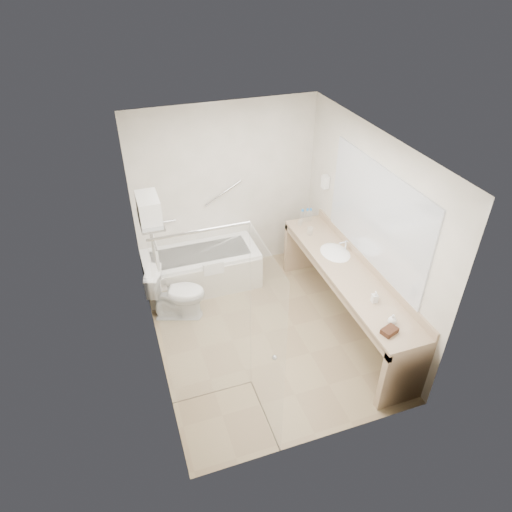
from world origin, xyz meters
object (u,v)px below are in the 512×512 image
object	(u,v)px
toilet	(177,293)
amenity_basket	(389,331)
bathtub	(202,269)
water_bottle_left	(302,216)
vanity_counter	(346,284)

from	to	relation	value
toilet	amenity_basket	world-z (taller)	amenity_basket
bathtub	water_bottle_left	bearing A→B (deg)	-5.43
water_bottle_left	amenity_basket	bearing A→B (deg)	-91.49
toilet	water_bottle_left	xyz separation A→B (m)	(1.91, 0.40, 0.58)
bathtub	toilet	bearing A→B (deg)	-129.87
toilet	amenity_basket	size ratio (longest dim) A/B	4.38
amenity_basket	water_bottle_left	bearing A→B (deg)	88.51
vanity_counter	amenity_basket	distance (m)	1.12
bathtub	water_bottle_left	size ratio (longest dim) A/B	7.98
bathtub	amenity_basket	distance (m)	2.91
vanity_counter	water_bottle_left	world-z (taller)	water_bottle_left
vanity_counter	amenity_basket	size ratio (longest dim) A/B	16.10
toilet	vanity_counter	bearing A→B (deg)	-94.96
vanity_counter	amenity_basket	xyz separation A→B (m)	(-0.12, -1.09, 0.24)
bathtub	vanity_counter	distance (m)	2.09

